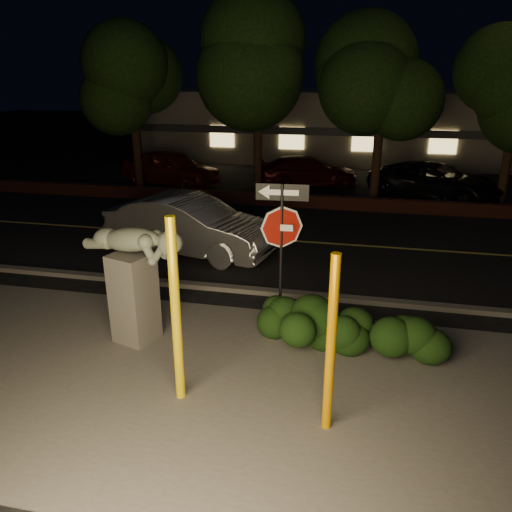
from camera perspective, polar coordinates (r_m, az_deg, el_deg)
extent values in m
plane|color=black|center=(18.81, 5.65, 4.55)|extent=(90.00, 90.00, 0.00)
cube|color=#4C4944|center=(8.89, -3.03, -14.74)|extent=(14.00, 6.00, 0.02)
cube|color=black|center=(15.97, 4.38, 1.69)|extent=(80.00, 8.00, 0.01)
cube|color=#AEA445|center=(15.96, 4.38, 1.73)|extent=(80.00, 0.12, 0.00)
cube|color=#4C4944|center=(12.17, 1.71, -4.15)|extent=(80.00, 0.25, 0.12)
cube|color=#451D16|center=(20.00, 6.12, 6.23)|extent=(40.00, 0.35, 0.50)
cube|color=black|center=(25.59, 7.52, 8.74)|extent=(40.00, 12.00, 0.01)
cube|color=#6E6758|center=(33.20, 8.93, 14.82)|extent=(22.00, 10.00, 4.00)
cube|color=#333338|center=(28.14, 8.25, 13.88)|extent=(22.00, 0.20, 0.40)
cube|color=#FFD87F|center=(29.27, -3.91, 13.49)|extent=(1.40, 0.08, 1.20)
cube|color=#FFD87F|center=(28.44, 4.09, 13.29)|extent=(1.40, 0.08, 1.20)
cube|color=#FFD87F|center=(28.17, 12.37, 12.81)|extent=(1.40, 0.08, 1.20)
cube|color=#FFD87F|center=(28.45, 20.61, 12.08)|extent=(1.40, 0.08, 1.20)
cylinder|color=black|center=(23.46, -13.47, 11.95)|extent=(0.36, 0.36, 3.75)
ellipsoid|color=black|center=(23.24, -14.22, 20.46)|extent=(4.60, 4.60, 4.14)
cylinder|color=black|center=(21.87, 0.19, 12.57)|extent=(0.36, 0.36, 4.25)
ellipsoid|color=black|center=(21.68, 0.21, 22.95)|extent=(5.20, 5.20, 4.68)
cylinder|color=black|center=(21.03, 13.68, 11.35)|extent=(0.36, 0.36, 4.00)
ellipsoid|color=black|center=(20.81, 14.58, 21.38)|extent=(4.80, 4.80, 4.32)
cylinder|color=black|center=(22.23, 26.81, 10.10)|extent=(0.36, 0.36, 3.90)
cylinder|color=yellow|center=(7.94, -9.14, -6.43)|extent=(0.16, 0.16, 3.14)
cylinder|color=#DA8D00|center=(7.33, 8.54, -10.17)|extent=(0.14, 0.14, 2.84)
cylinder|color=black|center=(10.19, 2.87, -0.24)|extent=(0.07, 0.07, 3.06)
cube|color=white|center=(9.97, 2.94, 3.29)|extent=(0.46, 0.06, 0.13)
cube|color=black|center=(9.79, 3.01, 7.28)|extent=(1.04, 0.10, 0.33)
cube|color=white|center=(9.79, 3.01, 7.28)|extent=(0.66, 0.07, 0.13)
cube|color=#4C4944|center=(10.14, -13.75, -4.68)|extent=(0.90, 0.90, 1.84)
sphere|color=slate|center=(9.03, -9.78, 1.54)|extent=(0.43, 0.43, 0.43)
ellipsoid|color=black|center=(10.14, 5.19, -7.01)|extent=(1.80, 0.88, 0.93)
ellipsoid|color=black|center=(9.68, 7.88, -7.70)|extent=(2.02, 1.50, 1.18)
ellipsoid|color=black|center=(9.91, 17.27, -8.58)|extent=(1.57, 1.28, 0.94)
imported|color=#ACACB1|center=(14.83, -7.58, 3.48)|extent=(5.38, 2.89, 1.68)
imported|color=maroon|center=(24.13, -9.70, 9.91)|extent=(5.20, 3.29, 1.65)
imported|color=#3E0B11|center=(23.77, 5.88, 9.59)|extent=(5.13, 3.52, 1.38)
imported|color=black|center=(22.52, 19.72, 8.06)|extent=(5.92, 4.47, 1.49)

